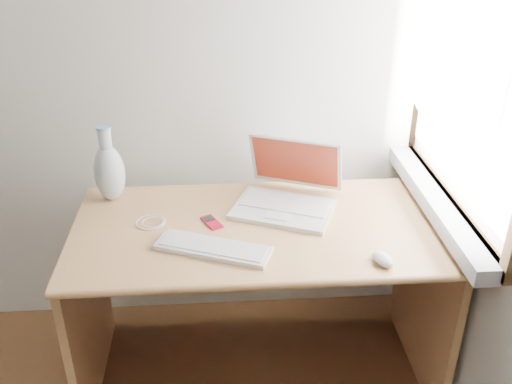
{
  "coord_description": "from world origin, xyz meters",
  "views": [
    {
      "loc": [
        0.89,
        -0.51,
        1.82
      ],
      "look_at": [
        1.02,
        1.35,
        0.83
      ],
      "focal_mm": 40.0,
      "sensor_mm": 36.0,
      "label": 1
    }
  ],
  "objects": [
    {
      "name": "cable_coil",
      "position": [
        0.63,
        1.32,
        0.73
      ],
      "size": [
        0.12,
        0.12,
        0.01
      ],
      "primitive_type": "torus",
      "rotation": [
        0.0,
        0.0,
        0.11
      ],
      "color": "white",
      "rests_on": "desk"
    },
    {
      "name": "remote",
      "position": [
        0.72,
        1.16,
        0.73
      ],
      "size": [
        0.03,
        0.07,
        0.01
      ],
      "primitive_type": "cube",
      "rotation": [
        0.0,
        0.0,
        0.1
      ],
      "color": "white",
      "rests_on": "desk"
    },
    {
      "name": "external_keyboard",
      "position": [
        0.86,
        1.13,
        0.74
      ],
      "size": [
        0.41,
        0.26,
        0.02
      ],
      "rotation": [
        0.0,
        0.0,
        -0.38
      ],
      "color": "white",
      "rests_on": "desk"
    },
    {
      "name": "laptop",
      "position": [
        1.13,
        1.43,
        0.78
      ],
      "size": [
        0.44,
        0.43,
        0.25
      ],
      "rotation": [
        0.0,
        0.0,
        -0.39
      ],
      "color": "white",
      "rests_on": "desk"
    },
    {
      "name": "vase",
      "position": [
        0.46,
        1.52,
        0.85
      ],
      "size": [
        0.12,
        0.12,
        0.31
      ],
      "color": "silver",
      "rests_on": "desk"
    },
    {
      "name": "window",
      "position": [
        1.72,
        1.3,
        1.28
      ],
      "size": [
        0.11,
        0.99,
        1.1
      ],
      "color": "white",
      "rests_on": "right_wall"
    },
    {
      "name": "mouse",
      "position": [
        1.42,
        1.01,
        0.74
      ],
      "size": [
        0.08,
        0.11,
        0.03
      ],
      "primitive_type": "ellipsoid",
      "rotation": [
        0.0,
        0.0,
        0.32
      ],
      "color": "white",
      "rests_on": "desk"
    },
    {
      "name": "desk",
      "position": [
        1.03,
        1.36,
        0.52
      ],
      "size": [
        1.37,
        0.69,
        0.73
      ],
      "color": "tan",
      "rests_on": "floor"
    },
    {
      "name": "ipod",
      "position": [
        0.85,
        1.31,
        0.73
      ],
      "size": [
        0.09,
        0.11,
        0.01
      ],
      "rotation": [
        0.0,
        0.0,
        0.48
      ],
      "color": "#B00C28",
      "rests_on": "desk"
    }
  ]
}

